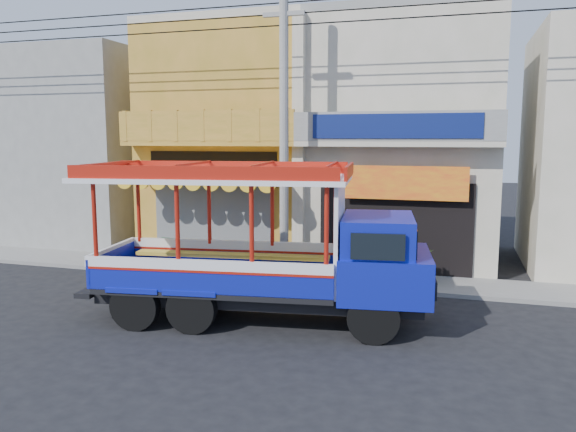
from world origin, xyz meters
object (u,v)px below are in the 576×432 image
at_px(green_sign, 170,254).
at_px(potted_plant_c, 425,266).
at_px(songthaew_truck, 283,247).
at_px(potted_plant_b, 412,266).
at_px(utility_pole, 289,109).
at_px(potted_plant_a, 369,266).

distance_m(green_sign, potted_plant_c, 8.06).
relative_size(songthaew_truck, potted_plant_b, 9.11).
relative_size(utility_pole, potted_plant_c, 28.78).
height_order(utility_pole, songthaew_truck, utility_pole).
distance_m(utility_pole, songthaew_truck, 4.83).
height_order(potted_plant_b, potted_plant_c, potted_plant_c).
bearing_deg(utility_pole, potted_plant_b, 12.11).
bearing_deg(green_sign, utility_pole, -8.11).
height_order(songthaew_truck, potted_plant_b, songthaew_truck).
distance_m(songthaew_truck, potted_plant_b, 5.05).
xyz_separation_m(potted_plant_b, potted_plant_c, (0.38, -0.11, 0.04)).
relative_size(utility_pole, songthaew_truck, 3.47).
bearing_deg(potted_plant_c, green_sign, -82.57).
distance_m(songthaew_truck, potted_plant_a, 4.30).
distance_m(utility_pole, potted_plant_b, 5.70).
bearing_deg(potted_plant_c, songthaew_truck, -28.85).
bearing_deg(potted_plant_b, utility_pole, 64.85).
height_order(songthaew_truck, potted_plant_c, songthaew_truck).
height_order(potted_plant_a, potted_plant_c, potted_plant_c).
xyz_separation_m(utility_pole, green_sign, (-4.22, 0.60, -4.54)).
bearing_deg(potted_plant_b, potted_plant_c, -143.41).
relative_size(utility_pole, potted_plant_a, 31.39).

